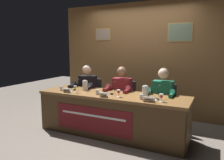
{
  "coord_description": "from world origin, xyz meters",
  "views": [
    {
      "loc": [
        1.71,
        -3.47,
        1.59
      ],
      "look_at": [
        0.0,
        0.0,
        1.0
      ],
      "focal_mm": 35.07,
      "sensor_mm": 36.0,
      "label": 1
    }
  ],
  "objects_px": {
    "chair_center": "(124,104)",
    "water_cup_right": "(141,97)",
    "water_cup_center": "(97,92)",
    "microphone_right": "(158,95)",
    "water_pitcher_right_side": "(145,91)",
    "document_stack_right": "(152,99)",
    "nameplate_center": "(104,95)",
    "chair_right": "(164,109)",
    "juice_glass_right": "(161,96)",
    "juice_glass_left": "(75,88)",
    "conference_table": "(109,108)",
    "panelist_right": "(162,97)",
    "juice_glass_center": "(119,92)",
    "nameplate_left": "(67,90)",
    "microphone_left": "(76,86)",
    "panelist_left": "(86,89)",
    "water_cup_left": "(61,89)",
    "chair_left": "(91,100)",
    "microphone_center": "(113,90)",
    "nameplate_right": "(149,99)",
    "water_pitcher_left_side": "(85,85)"
  },
  "relations": [
    {
      "from": "conference_table",
      "to": "nameplate_center",
      "type": "distance_m",
      "value": 0.35
    },
    {
      "from": "microphone_right",
      "to": "document_stack_right",
      "type": "distance_m",
      "value": 0.13
    },
    {
      "from": "chair_left",
      "to": "microphone_right",
      "type": "bearing_deg",
      "value": -20.96
    },
    {
      "from": "microphone_left",
      "to": "nameplate_center",
      "type": "height_order",
      "value": "microphone_left"
    },
    {
      "from": "juice_glass_right",
      "to": "juice_glass_left",
      "type": "bearing_deg",
      "value": -179.6
    },
    {
      "from": "nameplate_center",
      "to": "microphone_center",
      "type": "distance_m",
      "value": 0.3
    },
    {
      "from": "chair_center",
      "to": "water_cup_right",
      "type": "xyz_separation_m",
      "value": [
        0.61,
        -0.76,
        0.36
      ]
    },
    {
      "from": "nameplate_center",
      "to": "chair_right",
      "type": "height_order",
      "value": "chair_right"
    },
    {
      "from": "water_cup_center",
      "to": "microphone_right",
      "type": "height_order",
      "value": "microphone_right"
    },
    {
      "from": "conference_table",
      "to": "water_cup_center",
      "type": "height_order",
      "value": "water_cup_center"
    },
    {
      "from": "chair_left",
      "to": "water_pitcher_right_side",
      "type": "xyz_separation_m",
      "value": [
        1.43,
        -0.56,
        0.42
      ]
    },
    {
      "from": "panelist_left",
      "to": "water_cup_left",
      "type": "relative_size",
      "value": 14.32
    },
    {
      "from": "microphone_left",
      "to": "water_pitcher_left_side",
      "type": "bearing_deg",
      "value": 16.81
    },
    {
      "from": "microphone_left",
      "to": "water_cup_center",
      "type": "bearing_deg",
      "value": -17.08
    },
    {
      "from": "panelist_left",
      "to": "chair_center",
      "type": "relative_size",
      "value": 1.37
    },
    {
      "from": "nameplate_right",
      "to": "microphone_right",
      "type": "relative_size",
      "value": 0.91
    },
    {
      "from": "panelist_left",
      "to": "water_cup_center",
      "type": "bearing_deg",
      "value": -42.32
    },
    {
      "from": "water_cup_left",
      "to": "microphone_left",
      "type": "xyz_separation_m",
      "value": [
        0.21,
        0.18,
        0.04
      ]
    },
    {
      "from": "nameplate_left",
      "to": "microphone_right",
      "type": "distance_m",
      "value": 1.66
    },
    {
      "from": "panelist_left",
      "to": "chair_right",
      "type": "relative_size",
      "value": 1.37
    },
    {
      "from": "conference_table",
      "to": "document_stack_right",
      "type": "bearing_deg",
      "value": -1.6
    },
    {
      "from": "juice_glass_left",
      "to": "juice_glass_center",
      "type": "height_order",
      "value": "same"
    },
    {
      "from": "chair_left",
      "to": "microphone_center",
      "type": "relative_size",
      "value": 4.11
    },
    {
      "from": "nameplate_left",
      "to": "chair_right",
      "type": "bearing_deg",
      "value": 27.93
    },
    {
      "from": "water_pitcher_right_side",
      "to": "document_stack_right",
      "type": "distance_m",
      "value": 0.23
    },
    {
      "from": "juice_glass_right",
      "to": "document_stack_right",
      "type": "height_order",
      "value": "juice_glass_right"
    },
    {
      "from": "panelist_left",
      "to": "water_cup_right",
      "type": "height_order",
      "value": "panelist_left"
    },
    {
      "from": "juice_glass_left",
      "to": "juice_glass_center",
      "type": "xyz_separation_m",
      "value": [
        0.87,
        0.02,
        0.0
      ]
    },
    {
      "from": "juice_glass_center",
      "to": "nameplate_left",
      "type": "bearing_deg",
      "value": -174.72
    },
    {
      "from": "microphone_left",
      "to": "nameplate_right",
      "type": "bearing_deg",
      "value": -10.4
    },
    {
      "from": "juice_glass_left",
      "to": "water_cup_right",
      "type": "xyz_separation_m",
      "value": [
        1.28,
        0.02,
        -0.05
      ]
    },
    {
      "from": "water_cup_left",
      "to": "microphone_center",
      "type": "relative_size",
      "value": 0.39
    },
    {
      "from": "water_cup_left",
      "to": "nameplate_center",
      "type": "height_order",
      "value": "water_cup_left"
    },
    {
      "from": "document_stack_right",
      "to": "chair_left",
      "type": "bearing_deg",
      "value": 156.0
    },
    {
      "from": "juice_glass_center",
      "to": "document_stack_right",
      "type": "height_order",
      "value": "juice_glass_center"
    },
    {
      "from": "nameplate_center",
      "to": "nameplate_right",
      "type": "height_order",
      "value": "same"
    },
    {
      "from": "conference_table",
      "to": "panelist_right",
      "type": "xyz_separation_m",
      "value": [
        0.82,
        0.48,
        0.2
      ]
    },
    {
      "from": "chair_left",
      "to": "chair_right",
      "type": "bearing_deg",
      "value": 0.0
    },
    {
      "from": "chair_center",
      "to": "panelist_right",
      "type": "bearing_deg",
      "value": -13.74
    },
    {
      "from": "chair_left",
      "to": "water_cup_right",
      "type": "xyz_separation_m",
      "value": [
        1.43,
        -0.76,
        0.36
      ]
    },
    {
      "from": "water_cup_left",
      "to": "nameplate_right",
      "type": "height_order",
      "value": "water_cup_left"
    },
    {
      "from": "conference_table",
      "to": "chair_right",
      "type": "xyz_separation_m",
      "value": [
        0.82,
        0.68,
        -0.08
      ]
    },
    {
      "from": "chair_left",
      "to": "water_pitcher_left_side",
      "type": "height_order",
      "value": "water_pitcher_left_side"
    },
    {
      "from": "microphone_center",
      "to": "chair_right",
      "type": "bearing_deg",
      "value": 36.83
    },
    {
      "from": "microphone_left",
      "to": "chair_center",
      "type": "relative_size",
      "value": 0.24
    },
    {
      "from": "juice_glass_left",
      "to": "water_pitcher_right_side",
      "type": "bearing_deg",
      "value": 9.56
    },
    {
      "from": "panelist_right",
      "to": "document_stack_right",
      "type": "relative_size",
      "value": 5.08
    },
    {
      "from": "conference_table",
      "to": "water_pitcher_right_side",
      "type": "distance_m",
      "value": 0.72
    },
    {
      "from": "chair_left",
      "to": "chair_center",
      "type": "relative_size",
      "value": 1.0
    },
    {
      "from": "chair_right",
      "to": "microphone_left",
      "type": "bearing_deg",
      "value": -160.42
    }
  ]
}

